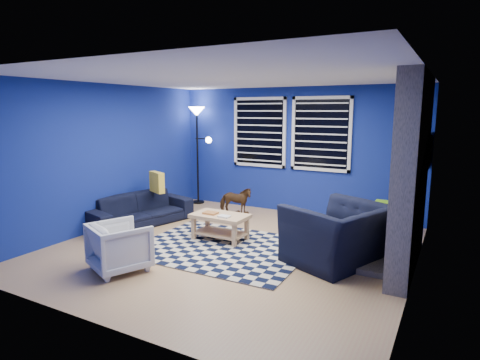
% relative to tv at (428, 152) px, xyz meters
% --- Properties ---
extents(floor, '(5.00, 5.00, 0.00)m').
position_rel_tv_xyz_m(floor, '(-2.45, -2.00, -1.40)').
color(floor, tan).
rests_on(floor, ground).
extents(ceiling, '(5.00, 5.00, 0.00)m').
position_rel_tv_xyz_m(ceiling, '(-2.45, -2.00, 1.10)').
color(ceiling, white).
rests_on(ceiling, wall_back).
extents(wall_back, '(5.00, 0.00, 5.00)m').
position_rel_tv_xyz_m(wall_back, '(-2.45, 0.50, -0.15)').
color(wall_back, navy).
rests_on(wall_back, floor).
extents(wall_left, '(0.00, 5.00, 5.00)m').
position_rel_tv_xyz_m(wall_left, '(-4.95, -2.00, -0.15)').
color(wall_left, navy).
rests_on(wall_left, floor).
extents(wall_right, '(0.00, 5.00, 5.00)m').
position_rel_tv_xyz_m(wall_right, '(0.05, -2.00, -0.15)').
color(wall_right, navy).
rests_on(wall_right, floor).
extents(fireplace, '(0.65, 2.00, 2.50)m').
position_rel_tv_xyz_m(fireplace, '(-0.09, -1.50, -0.20)').
color(fireplace, gray).
rests_on(fireplace, floor).
extents(window_left, '(1.17, 0.06, 1.42)m').
position_rel_tv_xyz_m(window_left, '(-3.20, 0.46, 0.20)').
color(window_left, black).
rests_on(window_left, wall_back).
extents(window_right, '(1.17, 0.06, 1.42)m').
position_rel_tv_xyz_m(window_right, '(-1.90, 0.46, 0.20)').
color(window_right, black).
rests_on(window_right, wall_back).
extents(tv, '(0.07, 1.00, 0.58)m').
position_rel_tv_xyz_m(tv, '(0.00, 0.00, 0.00)').
color(tv, black).
rests_on(tv, wall_right).
extents(rug, '(2.53, 2.04, 0.02)m').
position_rel_tv_xyz_m(rug, '(-2.58, -2.05, -1.39)').
color(rug, black).
rests_on(rug, floor).
extents(sofa, '(2.03, 1.20, 0.56)m').
position_rel_tv_xyz_m(sofa, '(-4.55, -1.68, -1.12)').
color(sofa, black).
rests_on(sofa, floor).
extents(armchair_big, '(1.57, 1.49, 0.81)m').
position_rel_tv_xyz_m(armchair_big, '(-0.91, -1.83, -1.00)').
color(armchair_big, black).
rests_on(armchair_big, floor).
extents(armchair_bent, '(0.89, 0.90, 0.63)m').
position_rel_tv_xyz_m(armchair_bent, '(-3.32, -3.40, -1.08)').
color(armchair_bent, gray).
rests_on(armchair_bent, floor).
extents(rocking_horse, '(0.47, 0.69, 0.53)m').
position_rel_tv_xyz_m(rocking_horse, '(-3.25, -0.46, -1.06)').
color(rocking_horse, '#4D3018').
rests_on(rocking_horse, floor).
extents(coffee_table, '(0.89, 0.52, 0.44)m').
position_rel_tv_xyz_m(coffee_table, '(-2.81, -1.75, -1.09)').
color(coffee_table, tan).
rests_on(coffee_table, rug).
extents(cabinet, '(0.60, 0.46, 0.54)m').
position_rel_tv_xyz_m(cabinet, '(-0.57, -0.09, -1.16)').
color(cabinet, tan).
rests_on(cabinet, floor).
extents(floor_lamp, '(0.58, 0.36, 2.12)m').
position_rel_tv_xyz_m(floor_lamp, '(-4.57, 0.25, 0.34)').
color(floor_lamp, black).
rests_on(floor_lamp, floor).
extents(throw_pillow, '(0.41, 0.27, 0.38)m').
position_rel_tv_xyz_m(throw_pillow, '(-4.40, -1.36, -0.66)').
color(throw_pillow, gold).
rests_on(throw_pillow, sofa).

